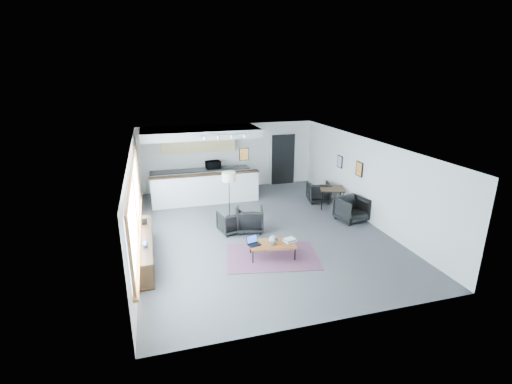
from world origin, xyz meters
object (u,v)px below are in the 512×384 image
object	(u,v)px
coffee_table	(272,244)
dining_chair_near	(351,210)
armchair_right	(250,218)
microwave	(213,164)
laptop	(253,242)
book_stack	(290,240)
floor_lamp	(229,178)
armchair_left	(231,221)
dining_chair_far	(319,193)
ceramic_pot	(274,240)
dining_table	(332,190)

from	to	relation	value
coffee_table	dining_chair_near	world-z (taller)	dining_chair_near
armchair_right	microwave	size ratio (longest dim) A/B	1.45
laptop	book_stack	bearing A→B (deg)	-23.01
book_stack	floor_lamp	size ratio (longest dim) A/B	0.23
armchair_left	dining_chair_far	distance (m)	4.06
coffee_table	dining_chair_far	size ratio (longest dim) A/B	1.82
laptop	armchair_right	size ratio (longest dim) A/B	0.46
ceramic_pot	dining_chair_far	size ratio (longest dim) A/B	0.35
book_stack	dining_table	distance (m)	4.05
coffee_table	dining_chair_near	bearing A→B (deg)	34.84
armchair_left	armchair_right	distance (m)	0.56
floor_lamp	armchair_right	bearing A→B (deg)	-73.58
book_stack	dining_chair_far	xyz separation A→B (m)	(2.49, 3.60, -0.08)
coffee_table	book_stack	bearing A→B (deg)	6.60
armchair_right	dining_chair_near	size ratio (longest dim) A/B	1.08
dining_table	floor_lamp	bearing A→B (deg)	-179.69
armchair_left	dining_chair_near	size ratio (longest dim) A/B	0.97
dining_chair_near	dining_table	bearing A→B (deg)	78.99
dining_table	ceramic_pot	bearing A→B (deg)	-136.21
ceramic_pot	microwave	distance (m)	5.97
dining_table	microwave	size ratio (longest dim) A/B	1.91
armchair_left	dining_chair_near	xyz separation A→B (m)	(3.86, -0.20, 0.01)
dining_table	dining_chair_far	bearing A→B (deg)	109.63
laptop	dining_chair_near	bearing A→B (deg)	5.83
floor_lamp	dining_chair_far	size ratio (longest dim) A/B	2.25
armchair_right	dining_table	size ratio (longest dim) A/B	0.76
laptop	dining_table	world-z (taller)	dining_table
coffee_table	dining_table	world-z (taller)	dining_table
armchair_right	dining_chair_near	xyz separation A→B (m)	(3.31, -0.14, -0.03)
book_stack	dining_chair_far	size ratio (longest dim) A/B	0.52
dining_table	dining_chair_far	size ratio (longest dim) A/B	1.53
dining_table	dining_chair_near	distance (m)	1.41
book_stack	microwave	size ratio (longest dim) A/B	0.64
dining_table	armchair_right	bearing A→B (deg)	-159.34
book_stack	dining_chair_near	xyz separation A→B (m)	(2.71, 1.62, -0.05)
armchair_left	armchair_right	bearing A→B (deg)	161.70
armchair_right	floor_lamp	xyz separation A→B (m)	(-0.36, 1.23, 0.94)
armchair_right	dining_chair_far	distance (m)	3.60
dining_chair_near	coffee_table	bearing A→B (deg)	-164.25
armchair_left	dining_chair_far	world-z (taller)	armchair_left
coffee_table	ceramic_pot	xyz separation A→B (m)	(0.02, -0.05, 0.15)
coffee_table	floor_lamp	xyz separation A→B (m)	(-0.49, 2.97, 0.98)
coffee_table	laptop	world-z (taller)	laptop
microwave	armchair_right	bearing A→B (deg)	-94.33
ceramic_pot	dining_table	xyz separation A→B (m)	(3.17, 3.04, 0.13)
coffee_table	armchair_left	distance (m)	1.93
laptop	dining_chair_far	xyz separation A→B (m)	(3.45, 3.49, -0.10)
armchair_right	ceramic_pot	bearing A→B (deg)	108.05
microwave	dining_chair_far	bearing A→B (deg)	-42.96
armchair_left	dining_table	bearing A→B (deg)	-175.17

